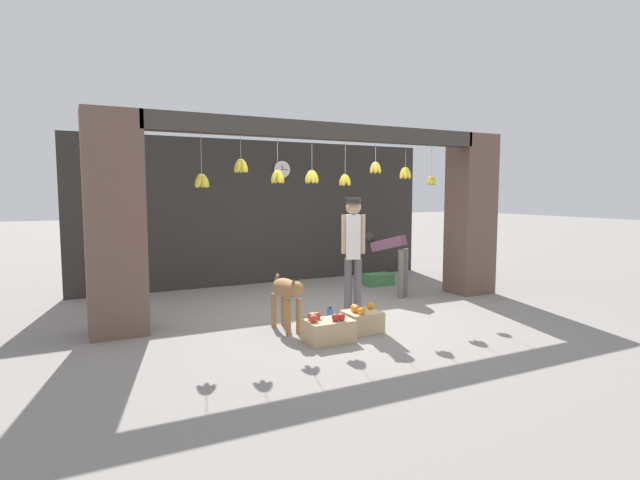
% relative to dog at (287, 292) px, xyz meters
% --- Properties ---
extents(ground_plane, '(60.00, 60.00, 0.00)m').
position_rel_dog_xyz_m(ground_plane, '(0.96, 0.52, -0.51)').
color(ground_plane, gray).
extents(shop_back_wall, '(7.20, 0.12, 2.81)m').
position_rel_dog_xyz_m(shop_back_wall, '(0.96, 3.43, 0.90)').
color(shop_back_wall, '#2D2B28').
rests_on(shop_back_wall, ground_plane).
extents(shop_pillar_left, '(0.70, 0.60, 2.81)m').
position_rel_dog_xyz_m(shop_pillar_left, '(-1.99, 0.82, 0.90)').
color(shop_pillar_left, brown).
rests_on(shop_pillar_left, ground_plane).
extents(shop_pillar_right, '(0.70, 0.60, 2.81)m').
position_rel_dog_xyz_m(shop_pillar_right, '(3.91, 0.82, 0.90)').
color(shop_pillar_right, brown).
rests_on(shop_pillar_right, ground_plane).
extents(storefront_awning, '(5.30, 0.30, 0.96)m').
position_rel_dog_xyz_m(storefront_awning, '(0.96, 0.64, 2.11)').
color(storefront_awning, '#3D3833').
extents(dog, '(0.26, 0.89, 0.73)m').
position_rel_dog_xyz_m(dog, '(0.00, 0.00, 0.00)').
color(dog, '#9E7042').
rests_on(dog, ground_plane).
extents(shopkeeper, '(0.32, 0.31, 1.73)m').
position_rel_dog_xyz_m(shopkeeper, '(1.13, 0.23, 0.52)').
color(shopkeeper, '#56565B').
rests_on(shopkeeper, ground_plane).
extents(worker_stooping, '(0.52, 0.79, 1.09)m').
position_rel_dog_xyz_m(worker_stooping, '(2.48, 1.21, 0.22)').
color(worker_stooping, '#6B665B').
rests_on(worker_stooping, ground_plane).
extents(fruit_crate_oranges, '(0.45, 0.40, 0.35)m').
position_rel_dog_xyz_m(fruit_crate_oranges, '(0.84, -0.50, -0.36)').
color(fruit_crate_oranges, tan).
rests_on(fruit_crate_oranges, ground_plane).
extents(fruit_crate_apples, '(0.56, 0.38, 0.35)m').
position_rel_dog_xyz_m(fruit_crate_apples, '(0.25, -0.68, -0.36)').
color(fruit_crate_apples, tan).
rests_on(fruit_crate_apples, ground_plane).
extents(produce_box_green, '(0.55, 0.35, 0.22)m').
position_rel_dog_xyz_m(produce_box_green, '(2.85, 2.16, -0.40)').
color(produce_box_green, '#42844C').
rests_on(produce_box_green, ground_plane).
extents(water_bottle, '(0.08, 0.08, 0.25)m').
position_rel_dog_xyz_m(water_bottle, '(0.65, 0.02, -0.39)').
color(water_bottle, '#2D60AD').
rests_on(water_bottle, ground_plane).
extents(wall_clock, '(0.36, 0.03, 0.36)m').
position_rel_dog_xyz_m(wall_clock, '(1.34, 3.36, 1.75)').
color(wall_clock, black).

